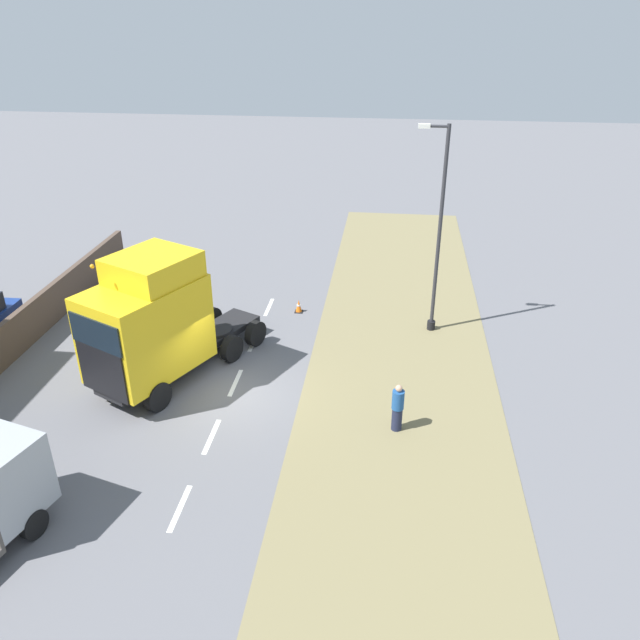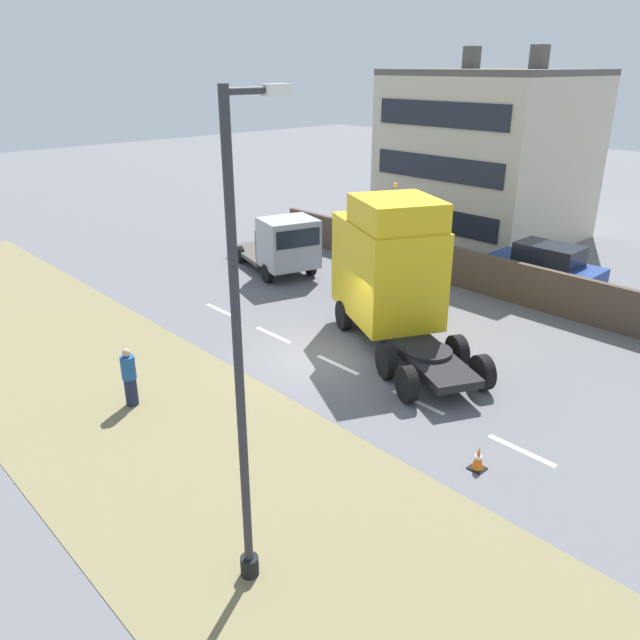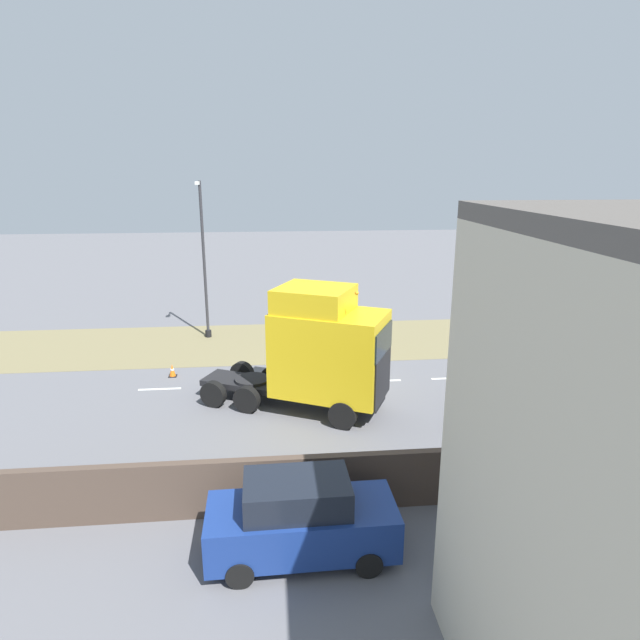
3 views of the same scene
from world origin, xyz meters
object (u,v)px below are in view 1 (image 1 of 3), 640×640
Objects in this scene: lorry_cab at (152,323)px; traffic_cone_lead at (299,306)px; pedestrian at (398,408)px; lamp_post at (437,242)px.

traffic_cone_lead is (-4.16, -6.42, -2.17)m from lorry_cab.
pedestrian is (-8.60, 1.77, -1.62)m from lorry_cab.
lamp_post is 4.99× the size of pedestrian.
lorry_cab is at bearing 57.07° from traffic_cone_lead.
lorry_cab is 7.95m from traffic_cone_lead.
lorry_cab is 8.93m from pedestrian.
pedestrian is 2.93× the size of traffic_cone_lead.
lamp_post is 14.63× the size of traffic_cone_lead.
traffic_cone_lead is (4.45, -8.19, -0.55)m from pedestrian.
lamp_post is 6.90m from traffic_cone_lead.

